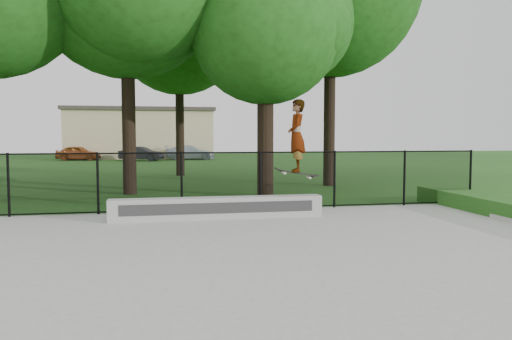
% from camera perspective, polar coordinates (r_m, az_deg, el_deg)
% --- Properties ---
extents(ground, '(100.00, 100.00, 0.00)m').
position_cam_1_polar(ground, '(6.87, -6.07, -12.66)').
color(ground, '#1E5317').
rests_on(ground, ground).
extents(concrete_slab, '(14.00, 12.00, 0.06)m').
position_cam_1_polar(concrete_slab, '(6.86, -6.07, -12.42)').
color(concrete_slab, '#999994').
rests_on(concrete_slab, ground).
extents(grind_ledge, '(4.85, 0.40, 0.49)m').
position_cam_1_polar(grind_ledge, '(11.46, -4.39, -4.34)').
color(grind_ledge, '#B6B7B1').
rests_on(grind_ledge, concrete_slab).
extents(car_a, '(3.52, 1.97, 1.14)m').
position_cam_1_polar(car_a, '(41.44, -19.63, 1.84)').
color(car_a, '#95441B').
rests_on(car_a, ground).
extents(car_b, '(3.21, 2.09, 1.09)m').
position_cam_1_polar(car_b, '(39.14, -12.97, 1.82)').
color(car_b, black).
rests_on(car_b, ground).
extents(car_c, '(3.72, 1.80, 1.15)m').
position_cam_1_polar(car_c, '(40.39, -7.55, 1.99)').
color(car_c, '#A0ABB5').
rests_on(car_c, ground).
extents(skater_airborne, '(0.84, 0.68, 1.83)m').
position_cam_1_polar(skater_airborne, '(11.58, 4.66, 3.77)').
color(skater_airborne, black).
rests_on(skater_airborne, ground).
extents(chainlink_fence, '(16.06, 0.06, 1.50)m').
position_cam_1_polar(chainlink_fence, '(12.52, -8.50, -1.34)').
color(chainlink_fence, black).
rests_on(chainlink_fence, concrete_slab).
extents(tree_row, '(21.06, 14.69, 11.08)m').
position_cam_1_polar(tree_row, '(19.96, -12.19, 18.32)').
color(tree_row, black).
rests_on(tree_row, ground).
extents(distant_building, '(12.40, 6.40, 4.30)m').
position_cam_1_polar(distant_building, '(44.58, -13.03, 4.15)').
color(distant_building, '#CEB890').
rests_on(distant_building, ground).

